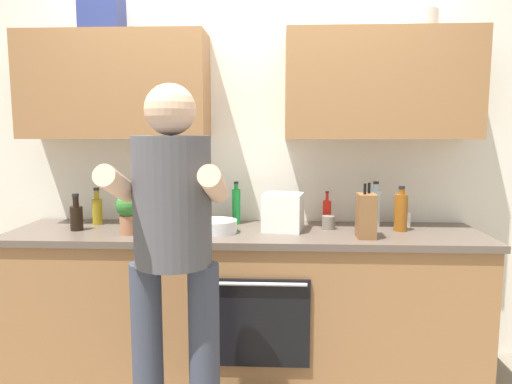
{
  "coord_description": "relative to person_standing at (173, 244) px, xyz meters",
  "views": [
    {
      "loc": [
        0.21,
        -2.79,
        1.5
      ],
      "look_at": [
        0.07,
        -0.1,
        1.15
      ],
      "focal_mm": 33.12,
      "sensor_mm": 36.0,
      "label": 1
    }
  ],
  "objects": [
    {
      "name": "bottle_vinegar",
      "position": [
        -0.36,
        0.97,
        -0.02
      ],
      "size": [
        0.06,
        0.06,
        0.21
      ],
      "color": "brown",
      "rests_on": "counter"
    },
    {
      "name": "ground_plane",
      "position": [
        0.26,
        0.79,
        -1.01
      ],
      "size": [
        12.0,
        12.0,
        0.0
      ],
      "primitive_type": "plane",
      "color": "#756B5B"
    },
    {
      "name": "bottle_soda",
      "position": [
        0.19,
        1.0,
        0.01
      ],
      "size": [
        0.05,
        0.05,
        0.28
      ],
      "color": "#198C33",
      "rests_on": "counter"
    },
    {
      "name": "person_standing",
      "position": [
        0.0,
        0.0,
        0.0
      ],
      "size": [
        0.49,
        0.45,
        1.7
      ],
      "color": "#383D4C",
      "rests_on": "ground"
    },
    {
      "name": "cup_tea",
      "position": [
        -0.0,
        0.96,
        -0.06
      ],
      "size": [
        0.07,
        0.07,
        0.09
      ],
      "primitive_type": "cylinder",
      "color": "#33598C",
      "rests_on": "counter"
    },
    {
      "name": "bottle_oil",
      "position": [
        -0.71,
        0.94,
        -0.01
      ],
      "size": [
        0.06,
        0.06,
        0.24
      ],
      "color": "olive",
      "rests_on": "counter"
    },
    {
      "name": "bottle_syrup",
      "position": [
        1.19,
        0.83,
        0.01
      ],
      "size": [
        0.08,
        0.08,
        0.27
      ],
      "color": "#8C4C14",
      "rests_on": "counter"
    },
    {
      "name": "grocery_bag_produce",
      "position": [
        0.49,
        0.82,
        0.0
      ],
      "size": [
        0.26,
        0.25,
        0.23
      ],
      "primitive_type": "cube",
      "rotation": [
        0.0,
        0.0,
        -0.18
      ],
      "color": "silver",
      "rests_on": "counter"
    },
    {
      "name": "potted_herb",
      "position": [
        -0.41,
        0.66,
        0.03
      ],
      "size": [
        0.14,
        0.14,
        0.24
      ],
      "color": "#9E6647",
      "rests_on": "counter"
    },
    {
      "name": "bottle_water",
      "position": [
        1.07,
        0.97,
        0.01
      ],
      "size": [
        0.07,
        0.07,
        0.28
      ],
      "color": "silver",
      "rests_on": "counter"
    },
    {
      "name": "bottle_hotsauce",
      "position": [
        0.77,
        0.99,
        -0.02
      ],
      "size": [
        0.05,
        0.05,
        0.22
      ],
      "color": "red",
      "rests_on": "counter"
    },
    {
      "name": "back_wall_unit",
      "position": [
        0.25,
        1.06,
        0.49
      ],
      "size": [
        4.0,
        0.38,
        2.5
      ],
      "color": "silver",
      "rests_on": "ground"
    },
    {
      "name": "counter",
      "position": [
        0.26,
        0.79,
        -0.56
      ],
      "size": [
        2.84,
        0.67,
        0.9
      ],
      "color": "olive",
      "rests_on": "ground"
    },
    {
      "name": "mixing_bowl",
      "position": [
        0.09,
        0.73,
        -0.07
      ],
      "size": [
        0.25,
        0.25,
        0.08
      ],
      "primitive_type": "cylinder",
      "color": "silver",
      "rests_on": "counter"
    },
    {
      "name": "knife_block",
      "position": [
        0.95,
        0.64,
        0.02
      ],
      "size": [
        0.1,
        0.14,
        0.31
      ],
      "color": "brown",
      "rests_on": "counter"
    },
    {
      "name": "cup_stoneware",
      "position": [
        0.77,
        0.86,
        -0.07
      ],
      "size": [
        0.08,
        0.08,
        0.08
      ],
      "primitive_type": "cylinder",
      "color": "slate",
      "rests_on": "counter"
    },
    {
      "name": "cup_coffee",
      "position": [
        1.25,
        0.98,
        -0.07
      ],
      "size": [
        0.08,
        0.08,
        0.08
      ],
      "primitive_type": "cylinder",
      "color": "white",
      "rests_on": "counter"
    },
    {
      "name": "bottle_soy",
      "position": [
        -0.76,
        0.75,
        -0.02
      ],
      "size": [
        0.08,
        0.08,
        0.22
      ],
      "color": "black",
      "rests_on": "counter"
    }
  ]
}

